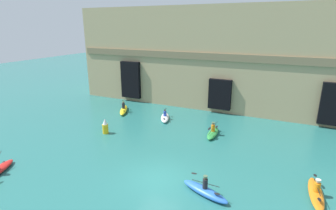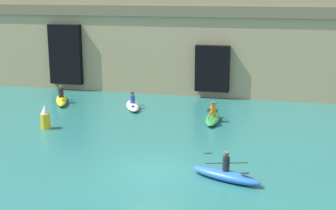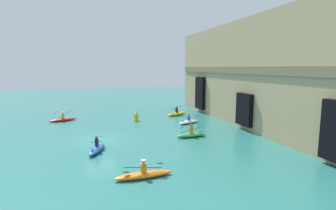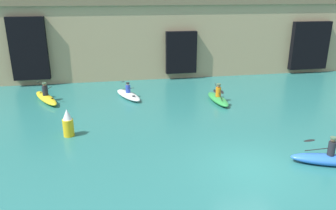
% 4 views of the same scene
% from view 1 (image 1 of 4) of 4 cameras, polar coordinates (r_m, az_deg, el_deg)
% --- Properties ---
extents(ground_plane, '(120.00, 120.00, 0.00)m').
position_cam_1_polar(ground_plane, '(17.24, -2.23, -15.75)').
color(ground_plane, '#28706B').
extents(cliff_bluff, '(36.49, 7.77, 11.40)m').
position_cam_1_polar(cliff_bluff, '(31.97, 13.09, 10.01)').
color(cliff_bluff, tan).
rests_on(cliff_bluff, ground).
extents(kayak_white, '(1.89, 2.96, 1.06)m').
position_cam_1_polar(kayak_white, '(27.02, -0.67, -2.69)').
color(kayak_white, white).
rests_on(kayak_white, ground).
extents(kayak_yellow, '(2.18, 3.38, 1.23)m').
position_cam_1_polar(kayak_yellow, '(29.74, -9.62, -1.00)').
color(kayak_yellow, yellow).
rests_on(kayak_yellow, ground).
extents(kayak_orange, '(0.93, 3.49, 1.09)m').
position_cam_1_polar(kayak_orange, '(17.75, 29.52, -16.32)').
color(kayak_orange, orange).
rests_on(kayak_orange, ground).
extents(kayak_blue, '(3.13, 1.71, 1.22)m').
position_cam_1_polar(kayak_blue, '(15.89, 8.01, -17.99)').
color(kayak_blue, blue).
rests_on(kayak_blue, ground).
extents(kayak_green, '(0.93, 2.95, 1.21)m').
position_cam_1_polar(kayak_green, '(23.56, 9.73, -5.93)').
color(kayak_green, green).
rests_on(kayak_green, ground).
extents(marker_buoy, '(0.52, 0.52, 1.39)m').
position_cam_1_polar(marker_buoy, '(24.12, -13.50, -4.59)').
color(marker_buoy, yellow).
rests_on(marker_buoy, ground).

